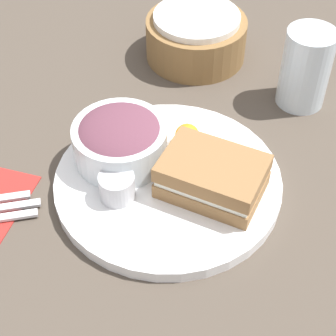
{
  "coord_description": "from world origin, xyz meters",
  "views": [
    {
      "loc": [
        0.16,
        -0.53,
        0.61
      ],
      "look_at": [
        0.0,
        0.0,
        0.04
      ],
      "focal_mm": 60.0,
      "sensor_mm": 36.0,
      "label": 1
    }
  ],
  "objects_px": {
    "plate": "(168,182)",
    "sandwich": "(212,176)",
    "drink_glass": "(306,68)",
    "bread_basket": "(196,36)",
    "salad_bowl": "(120,139)",
    "dressing_cup": "(117,187)"
  },
  "relations": [
    {
      "from": "plate",
      "to": "sandwich",
      "type": "distance_m",
      "value": 0.08
    },
    {
      "from": "drink_glass",
      "to": "bread_basket",
      "type": "height_order",
      "value": "drink_glass"
    },
    {
      "from": "salad_bowl",
      "to": "dressing_cup",
      "type": "height_order",
      "value": "salad_bowl"
    },
    {
      "from": "sandwich",
      "to": "salad_bowl",
      "type": "height_order",
      "value": "salad_bowl"
    },
    {
      "from": "bread_basket",
      "to": "dressing_cup",
      "type": "bearing_deg",
      "value": -91.75
    },
    {
      "from": "salad_bowl",
      "to": "dressing_cup",
      "type": "relative_size",
      "value": 2.75
    },
    {
      "from": "dressing_cup",
      "to": "drink_glass",
      "type": "bearing_deg",
      "value": 55.0
    },
    {
      "from": "plate",
      "to": "drink_glass",
      "type": "distance_m",
      "value": 0.3
    },
    {
      "from": "sandwich",
      "to": "plate",
      "type": "bearing_deg",
      "value": 175.5
    },
    {
      "from": "sandwich",
      "to": "dressing_cup",
      "type": "height_order",
      "value": "sandwich"
    },
    {
      "from": "salad_bowl",
      "to": "sandwich",
      "type": "bearing_deg",
      "value": -10.36
    },
    {
      "from": "sandwich",
      "to": "bread_basket",
      "type": "height_order",
      "value": "bread_basket"
    },
    {
      "from": "salad_bowl",
      "to": "drink_glass",
      "type": "relative_size",
      "value": 1.03
    },
    {
      "from": "sandwich",
      "to": "bread_basket",
      "type": "xyz_separation_m",
      "value": [
        -0.11,
        0.34,
        -0.01
      ]
    },
    {
      "from": "dressing_cup",
      "to": "bread_basket",
      "type": "relative_size",
      "value": 0.28
    },
    {
      "from": "salad_bowl",
      "to": "drink_glass",
      "type": "bearing_deg",
      "value": 44.46
    },
    {
      "from": "plate",
      "to": "salad_bowl",
      "type": "height_order",
      "value": "salad_bowl"
    },
    {
      "from": "drink_glass",
      "to": "dressing_cup",
      "type": "bearing_deg",
      "value": -125.0
    },
    {
      "from": "plate",
      "to": "bread_basket",
      "type": "xyz_separation_m",
      "value": [
        -0.05,
        0.33,
        0.03
      ]
    },
    {
      "from": "bread_basket",
      "to": "sandwich",
      "type": "bearing_deg",
      "value": -71.73
    },
    {
      "from": "plate",
      "to": "salad_bowl",
      "type": "relative_size",
      "value": 2.38
    },
    {
      "from": "dressing_cup",
      "to": "bread_basket",
      "type": "bearing_deg",
      "value": 88.25
    }
  ]
}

